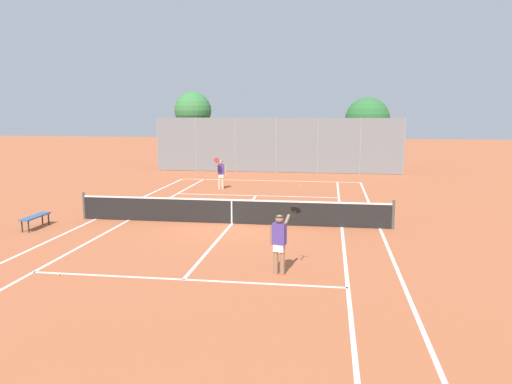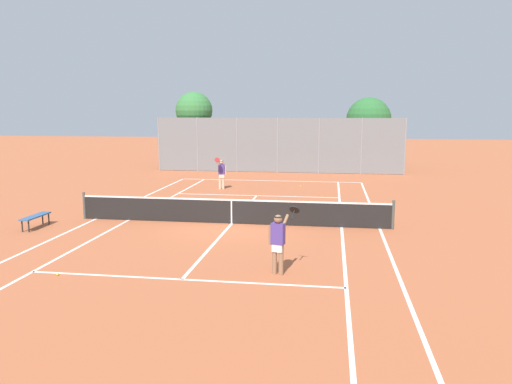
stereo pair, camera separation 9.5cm
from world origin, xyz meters
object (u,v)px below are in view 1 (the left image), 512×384
at_px(player_near_side, 280,240).
at_px(loose_tennis_ball_1, 300,186).
at_px(player_far_left, 221,172).
at_px(tree_behind_left, 193,112).
at_px(tennis_net, 232,211).
at_px(tree_behind_right, 368,121).
at_px(loose_tennis_ball_0, 59,275).
at_px(courtside_bench, 35,217).

bearing_deg(player_near_side, loose_tennis_ball_1, 91.30).
distance_m(player_far_left, tree_behind_left, 10.84).
bearing_deg(tennis_net, player_near_side, -67.05).
xyz_separation_m(tennis_net, tree_behind_left, (-6.31, 17.71, 3.66)).
xyz_separation_m(tree_behind_left, tree_behind_right, (12.70, 1.82, -0.68)).
bearing_deg(player_far_left, tennis_net, -74.92).
bearing_deg(loose_tennis_ball_0, courtside_bench, 127.02).
bearing_deg(player_far_left, courtside_bench, -115.51).
height_order(loose_tennis_ball_0, courtside_bench, courtside_bench).
height_order(loose_tennis_ball_1, tree_behind_left, tree_behind_left).
height_order(tree_behind_left, tree_behind_right, tree_behind_left).
relative_size(courtside_bench, tree_behind_left, 0.27).
height_order(loose_tennis_ball_0, tree_behind_right, tree_behind_right).
height_order(player_far_left, tree_behind_right, tree_behind_right).
relative_size(player_near_side, tree_behind_left, 0.32).
height_order(courtside_bench, tree_behind_right, tree_behind_right).
height_order(courtside_bench, tree_behind_left, tree_behind_left).
distance_m(player_near_side, loose_tennis_ball_0, 5.84).
relative_size(player_near_side, player_far_left, 1.00).
bearing_deg(tree_behind_right, tree_behind_left, -171.85).
bearing_deg(courtside_bench, loose_tennis_ball_1, 51.89).
relative_size(player_far_left, loose_tennis_ball_0, 26.88).
xyz_separation_m(tennis_net, player_near_side, (2.38, -5.61, 0.42)).
distance_m(courtside_bench, tree_behind_left, 19.82).
bearing_deg(tennis_net, courtside_bench, -165.94).
xyz_separation_m(player_far_left, loose_tennis_ball_1, (4.24, 1.51, -0.89)).
relative_size(tennis_net, tree_behind_left, 2.14).
bearing_deg(tennis_net, loose_tennis_ball_1, 78.20).
distance_m(player_near_side, loose_tennis_ball_1, 15.36).
bearing_deg(player_far_left, tree_behind_left, 113.31).
bearing_deg(tree_behind_right, player_near_side, -99.09).
bearing_deg(loose_tennis_ball_0, player_near_side, 9.66).
bearing_deg(tree_behind_left, loose_tennis_ball_1, -43.79).
relative_size(player_far_left, tree_behind_right, 0.34).
distance_m(loose_tennis_ball_0, tree_behind_left, 24.82).
bearing_deg(tree_behind_left, player_far_left, -66.69).
height_order(player_far_left, loose_tennis_ball_1, player_far_left).
relative_size(loose_tennis_ball_0, loose_tennis_ball_1, 1.00).
relative_size(player_far_left, loose_tennis_ball_1, 26.88).
height_order(loose_tennis_ball_1, courtside_bench, courtside_bench).
bearing_deg(player_near_side, courtside_bench, 157.48).
bearing_deg(loose_tennis_ball_0, tree_behind_left, 97.03).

